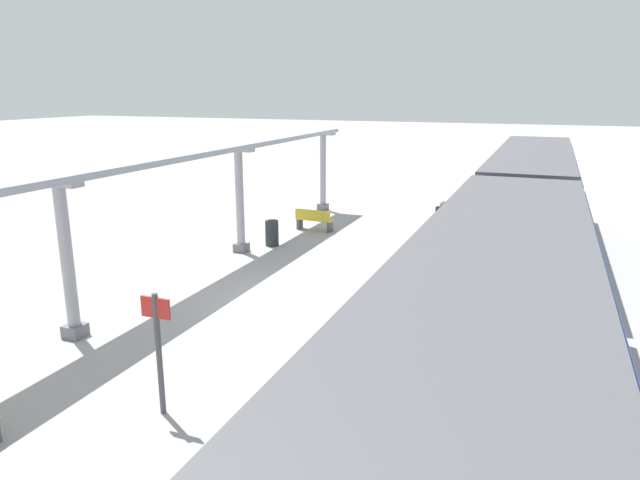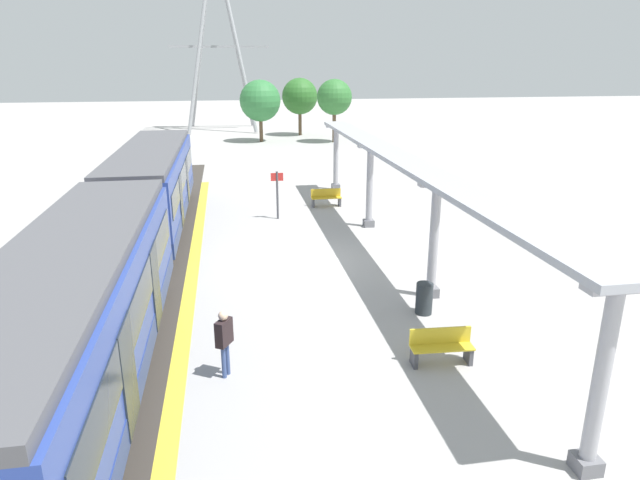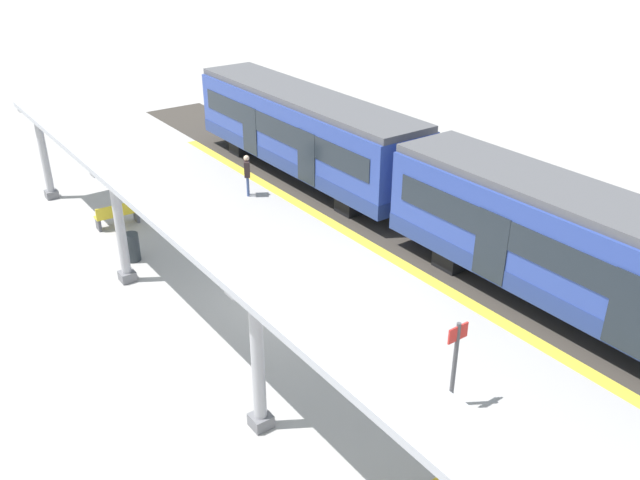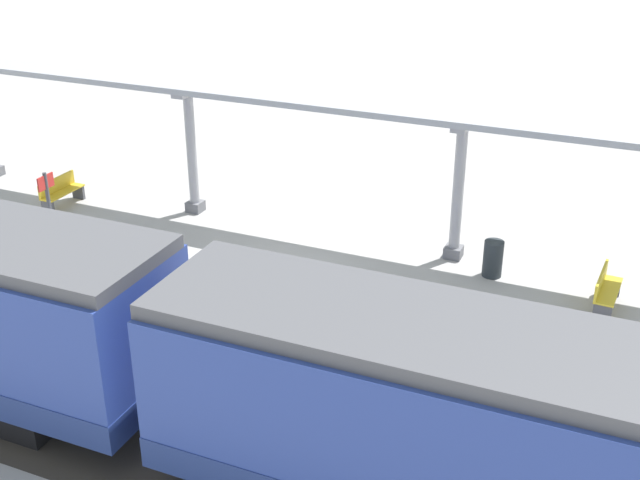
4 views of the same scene
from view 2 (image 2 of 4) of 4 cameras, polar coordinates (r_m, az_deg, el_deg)
ground_plane at (r=20.05m, az=-2.08°, el=-2.19°), size 176.00×176.00×0.00m
tactile_edge_strip at (r=19.96m, az=-12.96°, el=-2.75°), size 0.42×29.17×0.01m
trackbed at (r=20.16m, az=-18.10°, el=-2.99°), size 3.20×41.17×0.01m
train_near_carriage at (r=12.47m, az=-23.70°, el=-7.69°), size 2.65×12.44×3.48m
train_far_carriage at (r=24.69m, az=-16.85°, el=5.32°), size 2.65×12.44×3.48m
canopy_pillar_nearest at (r=10.61m, az=26.97°, el=-12.85°), size 1.10×0.44×3.58m
canopy_pillar_second at (r=16.84m, az=11.67°, el=-0.01°), size 1.10×0.44×3.58m
canopy_pillar_third at (r=23.90m, az=5.14°, el=5.60°), size 1.10×0.44×3.58m
canopy_pillar_fourth at (r=31.09m, az=1.66°, el=8.54°), size 1.10×0.44×3.58m
canopy_beam at (r=19.82m, az=8.18°, el=8.36°), size 1.20×23.73×0.16m
bench_near_end at (r=27.59m, az=0.64°, el=4.42°), size 1.50×0.45×0.86m
bench_mid_platform at (r=13.71m, az=12.38°, el=-10.62°), size 1.52×0.52×0.86m
trash_bin at (r=16.12m, az=10.70°, el=-5.94°), size 0.48×0.48×0.92m
platform_info_sign at (r=25.20m, az=-4.43°, el=5.12°), size 0.56×0.10×2.20m
passenger_waiting_near_edge at (r=12.79m, az=-9.86°, el=-9.73°), size 0.42×0.51×1.63m
electricity_pylon at (r=59.96m, az=-10.47°, el=20.00°), size 9.98×7.02×18.37m
tree_left_background at (r=50.56m, az=-6.19°, el=14.09°), size 3.62×3.62×5.40m
tree_right_background at (r=54.82m, az=-2.10°, el=14.59°), size 3.43×3.43×5.42m
tree_centre_background at (r=49.86m, az=1.49°, el=14.50°), size 3.08×3.08×5.46m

